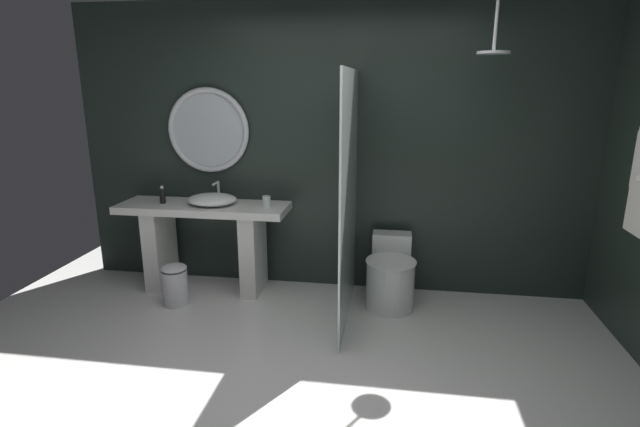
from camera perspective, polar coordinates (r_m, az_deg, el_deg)
ground_plane at (r=3.20m, az=-3.48°, el=-21.26°), size 5.76×5.76×0.00m
back_wall_panel at (r=4.49m, az=1.43°, el=7.45°), size 4.80×0.10×2.60m
vanity_counter at (r=4.65m, az=-13.29°, el=-2.51°), size 1.56×0.49×0.82m
vessel_sink at (r=4.51m, az=-12.50°, el=1.63°), size 0.45×0.37×0.19m
tumbler_cup at (r=4.36m, az=-6.28°, el=1.41°), size 0.07×0.07×0.10m
soap_dispenser at (r=4.69m, az=-17.94°, el=2.02°), size 0.05×0.05×0.16m
round_wall_mirror at (r=4.67m, az=-12.94°, el=9.45°), size 0.78×0.05×0.78m
shower_glass_panel at (r=3.86m, az=3.38°, el=1.63°), size 0.02×1.25×2.00m
rain_shower_head at (r=3.94m, az=19.67°, el=17.79°), size 0.24×0.24×0.40m
toilet at (r=4.32m, az=8.24°, el=-7.28°), size 0.43×0.62×0.59m
waste_bin at (r=4.49m, az=-16.58°, el=-7.93°), size 0.22×0.22×0.37m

